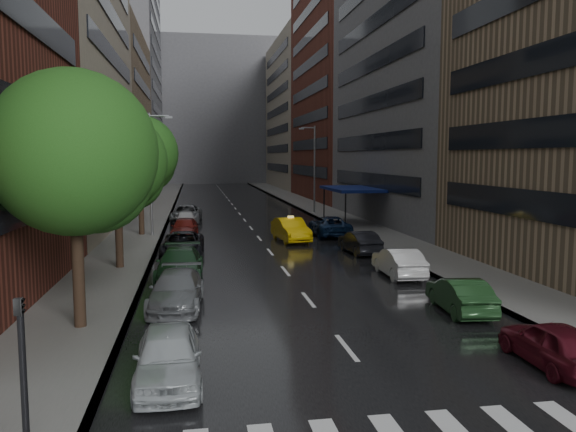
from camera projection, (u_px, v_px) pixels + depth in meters
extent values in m
plane|color=gray|center=(390.00, 403.00, 13.70)|extent=(220.00, 220.00, 0.00)
cube|color=black|center=(237.00, 210.00, 62.74)|extent=(14.00, 140.00, 0.01)
cube|color=gray|center=(154.00, 211.00, 61.25)|extent=(4.00, 140.00, 0.15)
cube|color=gray|center=(315.00, 208.00, 64.21)|extent=(4.00, 140.00, 0.15)
cube|color=gray|center=(60.00, 18.00, 44.75)|extent=(8.00, 28.00, 34.00)
cube|color=#937A5B|center=(112.00, 118.00, 72.84)|extent=(8.00, 28.00, 22.00)
cube|color=slate|center=(134.00, 84.00, 101.42)|extent=(8.00, 32.00, 38.00)
cube|color=slate|center=(415.00, 89.00, 50.20)|extent=(8.00, 28.00, 24.00)
cube|color=maroon|center=(337.00, 69.00, 77.03)|extent=(8.00, 28.00, 36.00)
cube|color=gray|center=(297.00, 114.00, 106.87)|extent=(8.00, 32.00, 28.00)
cube|color=slate|center=(214.00, 112.00, 127.74)|extent=(40.00, 14.00, 32.00)
cylinder|color=#382619|center=(78.00, 261.00, 19.13)|extent=(0.40, 0.40, 4.89)
sphere|color=#1E5116|center=(74.00, 153.00, 18.74)|extent=(5.59, 5.59, 5.59)
cylinder|color=#382619|center=(119.00, 227.00, 29.52)|extent=(0.40, 0.40, 4.58)
sphere|color=#1E5116|center=(117.00, 162.00, 29.16)|extent=(5.23, 5.23, 5.23)
cylinder|color=#382619|center=(141.00, 203.00, 42.02)|extent=(0.40, 0.40, 4.97)
sphere|color=#1E5116|center=(140.00, 153.00, 41.62)|extent=(5.68, 5.68, 5.68)
imported|color=yellow|center=(291.00, 230.00, 39.77)|extent=(2.29, 5.14, 1.64)
imported|color=silver|center=(168.00, 356.00, 14.82)|extent=(1.82, 4.32, 1.46)
imported|color=slate|center=(177.00, 290.00, 22.20)|extent=(2.36, 5.06, 1.43)
imported|color=#1A3B21|center=(180.00, 264.00, 27.24)|extent=(2.38, 5.39, 1.54)
imported|color=black|center=(182.00, 244.00, 33.67)|extent=(2.70, 5.39, 1.47)
imported|color=maroon|center=(185.00, 228.00, 41.16)|extent=(2.17, 4.67, 1.55)
imported|color=beige|center=(186.00, 219.00, 47.17)|extent=(1.76, 4.31, 1.46)
imported|color=slate|center=(186.00, 214.00, 51.24)|extent=(3.04, 5.79, 1.55)
imported|color=#57111D|center=(554.00, 344.00, 15.96)|extent=(1.66, 3.98, 1.35)
imported|color=#1B3C1D|center=(460.00, 295.00, 21.60)|extent=(1.83, 4.26, 1.36)
imported|color=white|center=(398.00, 262.00, 28.09)|extent=(1.65, 4.44, 1.45)
imported|color=black|center=(360.00, 242.00, 34.69)|extent=(1.76, 4.38, 1.41)
imported|color=#0E2244|center=(330.00, 226.00, 42.34)|extent=(2.62, 5.48, 1.51)
cylinder|color=black|center=(25.00, 402.00, 9.71)|extent=(0.12, 0.12, 3.20)
imported|color=black|center=(21.00, 324.00, 9.56)|extent=(0.18, 0.15, 0.90)
cylinder|color=gray|center=(151.00, 175.00, 41.35)|extent=(0.18, 0.18, 9.00)
cube|color=gray|center=(169.00, 117.00, 41.14)|extent=(0.50, 0.22, 0.16)
cylinder|color=gray|center=(314.00, 169.00, 58.62)|extent=(0.18, 0.18, 9.00)
cube|color=gray|center=(301.00, 129.00, 57.95)|extent=(0.50, 0.22, 0.16)
cube|color=navy|center=(352.00, 189.00, 49.17)|extent=(4.00, 8.00, 0.25)
cylinder|color=black|center=(345.00, 210.00, 45.34)|extent=(0.12, 0.12, 3.00)
cylinder|color=black|center=(324.00, 203.00, 52.79)|extent=(0.12, 0.12, 3.00)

